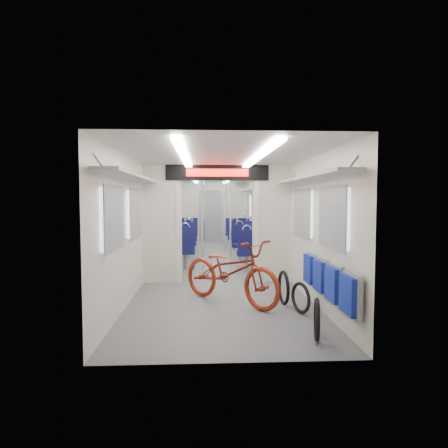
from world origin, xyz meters
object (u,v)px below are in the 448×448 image
seat_bay_near_right (252,244)px  seat_bay_far_right (239,232)px  bike_hoop_a (317,322)px  stanchion_near_right (230,221)px  stanchion_far_right (225,215)px  stanchion_far_left (204,216)px  seat_bay_far_left (184,232)px  bike_hoop_c (284,289)px  flip_bench (327,280)px  stanchion_near_left (202,223)px  seat_bay_near_left (178,242)px  bike_hoop_b (301,300)px  bicycle (230,271)px

seat_bay_near_right → seat_bay_far_right: bearing=90.0°
seat_bay_near_right → bike_hoop_a: bearing=-88.9°
stanchion_near_right → stanchion_far_right: size_ratio=1.00×
seat_bay_near_right → stanchion_far_left: (-1.19, 1.88, 0.62)m
seat_bay_near_right → seat_bay_far_left: bearing=118.9°
bike_hoop_c → seat_bay_near_right: (-0.03, 3.76, 0.28)m
flip_bench → seat_bay_far_right: seat_bay_far_right is taller
seat_bay_near_right → stanchion_far_right: stanchion_far_right is taller
seat_bay_near_right → stanchion_near_left: (-1.23, -1.57, 0.62)m
bike_hoop_a → seat_bay_near_left: size_ratio=0.24×
seat_bay_far_right → seat_bay_near_right: bearing=-90.0°
bike_hoop_a → stanchion_near_left: size_ratio=0.22×
seat_bay_far_right → stanchion_near_right: stanchion_near_right is taller
bike_hoop_a → stanchion_near_right: bearing=99.6°
stanchion_far_left → stanchion_near_left: bearing=-90.6°
seat_bay_near_left → seat_bay_far_right: seat_bay_near_left is taller
flip_bench → stanchion_near_left: size_ratio=0.91×
bike_hoop_b → stanchion_far_right: (-0.74, 6.37, 0.95)m
bike_hoop_b → stanchion_far_right: stanchion_far_right is taller
bike_hoop_b → seat_bay_near_left: bearing=113.7°
bike_hoop_b → seat_bay_near_left: 5.11m
stanchion_far_right → stanchion_near_left: bearing=-100.2°
stanchion_near_left → stanchion_near_right: size_ratio=1.00×
seat_bay_far_left → stanchion_far_left: bearing=-65.8°
stanchion_far_left → flip_bench: bearing=-76.3°
bike_hoop_c → seat_bay_near_right: 3.78m
bike_hoop_b → seat_bay_near_right: bearing=92.4°
bike_hoop_a → seat_bay_near_right: 5.36m
seat_bay_near_left → stanchion_far_right: size_ratio=0.90×
bicycle → stanchion_far_right: stanchion_far_right is taller
seat_bay_far_left → stanchion_near_right: bearing=-74.4°
flip_bench → stanchion_near_right: size_ratio=0.91×
bike_hoop_a → stanchion_near_right: (-0.72, 4.26, 0.92)m
seat_bay_near_left → stanchion_near_left: (0.64, -1.99, 0.61)m
stanchion_near_right → stanchion_far_right: bearing=89.0°
bike_hoop_a → bike_hoop_b: bike_hoop_a is taller
bike_hoop_b → seat_bay_far_left: size_ratio=0.22×
stanchion_near_left → stanchion_far_left: 3.45m
seat_bay_near_left → seat_bay_near_right: 1.92m
bike_hoop_b → bike_hoop_c: bearing=107.0°
stanchion_far_left → bike_hoop_c: bearing=-77.8°
seat_bay_far_left → seat_bay_far_right: 1.88m
bike_hoop_c → stanchion_far_right: stanchion_far_right is taller
seat_bay_far_right → flip_bench: bearing=-87.1°
seat_bay_far_left → stanchion_near_left: 5.04m
flip_bench → seat_bay_far_left: seat_bay_far_left is taller
stanchion_near_right → seat_bay_far_right: bearing=82.5°
seat_bay_near_left → stanchion_far_right: stanchion_far_right is taller
bike_hoop_c → stanchion_near_right: stanchion_near_right is taller
seat_bay_far_left → seat_bay_near_left: bearing=-90.0°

